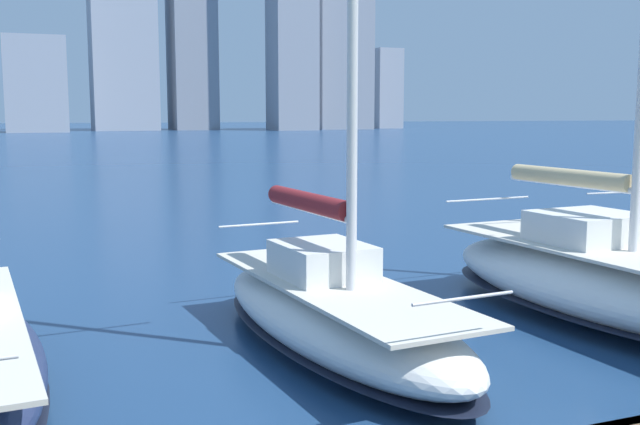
{
  "coord_description": "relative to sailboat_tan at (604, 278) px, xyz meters",
  "views": [
    {
      "loc": [
        4.23,
        4.31,
        3.73
      ],
      "look_at": [
        -0.01,
        -6.4,
        2.2
      ],
      "focal_mm": 42.0,
      "sensor_mm": 36.0,
      "label": 1
    }
  ],
  "objects": [
    {
      "name": "city_skyline",
      "position": [
        10.76,
        -154.17,
        18.95
      ],
      "size": [
        170.43,
        22.44,
        54.72
      ],
      "color": "#999FA9",
      "rests_on": "ground"
    },
    {
      "name": "sailboat_tan",
      "position": [
        0.0,
        0.0,
        0.0
      ],
      "size": [
        3.43,
        7.94,
        9.35
      ],
      "color": "white",
      "rests_on": "ground"
    },
    {
      "name": "sailboat_maroon",
      "position": [
        5.3,
        -0.12,
        -0.08
      ],
      "size": [
        2.76,
        7.37,
        10.17
      ],
      "color": "white",
      "rests_on": "ground"
    }
  ]
}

